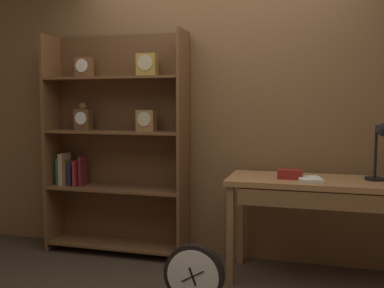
{
  "coord_description": "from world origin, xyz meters",
  "views": [
    {
      "loc": [
        0.8,
        -2.48,
        1.36
      ],
      "look_at": [
        -0.14,
        0.84,
        1.05
      ],
      "focal_mm": 40.93,
      "sensor_mm": 36.0,
      "label": 1
    }
  ],
  "objects_px": {
    "workbench": "(324,192)",
    "open_repair_manual": "(310,179)",
    "toolbox_small": "(290,174)",
    "round_clock_large": "(194,277)",
    "desk_lamp": "(384,138)",
    "bookshelf": "(115,146)"
  },
  "relations": [
    {
      "from": "workbench",
      "to": "bookshelf",
      "type": "bearing_deg",
      "value": 172.51
    },
    {
      "from": "desk_lamp",
      "to": "workbench",
      "type": "bearing_deg",
      "value": -171.96
    },
    {
      "from": "workbench",
      "to": "desk_lamp",
      "type": "xyz_separation_m",
      "value": [
        0.41,
        0.06,
        0.42
      ]
    },
    {
      "from": "bookshelf",
      "to": "workbench",
      "type": "height_order",
      "value": "bookshelf"
    },
    {
      "from": "desk_lamp",
      "to": "round_clock_large",
      "type": "bearing_deg",
      "value": -148.63
    },
    {
      "from": "desk_lamp",
      "to": "open_repair_manual",
      "type": "relative_size",
      "value": 2.23
    },
    {
      "from": "bookshelf",
      "to": "workbench",
      "type": "relative_size",
      "value": 1.38
    },
    {
      "from": "workbench",
      "to": "toolbox_small",
      "type": "bearing_deg",
      "value": -174.19
    },
    {
      "from": "toolbox_small",
      "to": "round_clock_large",
      "type": "relative_size",
      "value": 0.41
    },
    {
      "from": "bookshelf",
      "to": "toolbox_small",
      "type": "xyz_separation_m",
      "value": [
        1.58,
        -0.27,
        -0.15
      ]
    },
    {
      "from": "toolbox_small",
      "to": "round_clock_large",
      "type": "distance_m",
      "value": 1.07
    },
    {
      "from": "round_clock_large",
      "to": "bookshelf",
      "type": "bearing_deg",
      "value": 137.15
    },
    {
      "from": "round_clock_large",
      "to": "workbench",
      "type": "bearing_deg",
      "value": 40.09
    },
    {
      "from": "workbench",
      "to": "round_clock_large",
      "type": "distance_m",
      "value": 1.17
    },
    {
      "from": "workbench",
      "to": "toolbox_small",
      "type": "relative_size",
      "value": 7.88
    },
    {
      "from": "bookshelf",
      "to": "workbench",
      "type": "distance_m",
      "value": 1.86
    },
    {
      "from": "workbench",
      "to": "round_clock_large",
      "type": "bearing_deg",
      "value": -139.91
    },
    {
      "from": "workbench",
      "to": "open_repair_manual",
      "type": "xyz_separation_m",
      "value": [
        -0.1,
        -0.08,
        0.11
      ]
    },
    {
      "from": "open_repair_manual",
      "to": "desk_lamp",
      "type": "bearing_deg",
      "value": 2.37
    },
    {
      "from": "bookshelf",
      "to": "toolbox_small",
      "type": "distance_m",
      "value": 1.61
    },
    {
      "from": "workbench",
      "to": "round_clock_large",
      "type": "xyz_separation_m",
      "value": [
        -0.82,
        -0.69,
        -0.47
      ]
    },
    {
      "from": "open_repair_manual",
      "to": "round_clock_large",
      "type": "height_order",
      "value": "open_repair_manual"
    }
  ]
}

